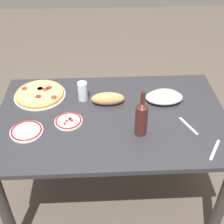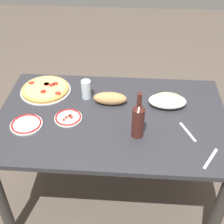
{
  "view_description": "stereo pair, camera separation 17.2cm",
  "coord_description": "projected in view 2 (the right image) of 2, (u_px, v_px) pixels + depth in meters",
  "views": [
    {
      "loc": [
        0.07,
        1.44,
        1.94
      ],
      "look_at": [
        0.0,
        0.0,
        0.79
      ],
      "focal_mm": 48.83,
      "sensor_mm": 36.0,
      "label": 1
    },
    {
      "loc": [
        -0.1,
        1.44,
        1.94
      ],
      "look_at": [
        0.0,
        0.0,
        0.79
      ],
      "focal_mm": 48.83,
      "sensor_mm": 36.0,
      "label": 2
    }
  ],
  "objects": [
    {
      "name": "fork_left",
      "position": [
        211.0,
        159.0,
        1.59
      ],
      "size": [
        0.1,
        0.15,
        0.0
      ],
      "primitive_type": "cube",
      "rotation": [
        0.0,
        0.0,
        1.01
      ],
      "color": "#B7B7BC",
      "rests_on": "dining_table"
    },
    {
      "name": "ground_plane",
      "position": [
        112.0,
        192.0,
        2.34
      ],
      "size": [
        8.0,
        8.0,
        0.0
      ],
      "primitive_type": "plane",
      "color": "brown",
      "rests_on": "ground"
    },
    {
      "name": "dining_table",
      "position": [
        112.0,
        130.0,
        1.94
      ],
      "size": [
        1.41,
        0.89,
        0.76
      ],
      "color": "#2D2D33",
      "rests_on": "ground"
    },
    {
      "name": "baked_pasta_dish",
      "position": [
        168.0,
        100.0,
        1.92
      ],
      "size": [
        0.24,
        0.15,
        0.08
      ],
      "color": "white",
      "rests_on": "dining_table"
    },
    {
      "name": "bread_loaf",
      "position": [
        110.0,
        98.0,
        1.94
      ],
      "size": [
        0.21,
        0.09,
        0.08
      ],
      "primitive_type": "ellipsoid",
      "color": "tan",
      "rests_on": "dining_table"
    },
    {
      "name": "pepperoni_pizza",
      "position": [
        45.0,
        89.0,
        2.07
      ],
      "size": [
        0.34,
        0.34,
        0.03
      ],
      "color": "#B7B7BC",
      "rests_on": "dining_table"
    },
    {
      "name": "side_plate_far",
      "position": [
        26.0,
        124.0,
        1.79
      ],
      "size": [
        0.19,
        0.19,
        0.02
      ],
      "color": "white",
      "rests_on": "dining_table"
    },
    {
      "name": "wine_bottle",
      "position": [
        138.0,
        119.0,
        1.66
      ],
      "size": [
        0.07,
        0.07,
        0.29
      ],
      "color": "#471E19",
      "rests_on": "dining_table"
    },
    {
      "name": "side_plate_near",
      "position": [
        68.0,
        118.0,
        1.84
      ],
      "size": [
        0.17,
        0.17,
        0.02
      ],
      "color": "white",
      "rests_on": "dining_table"
    },
    {
      "name": "water_glass",
      "position": [
        86.0,
        89.0,
        1.98
      ],
      "size": [
        0.06,
        0.06,
        0.13
      ],
      "primitive_type": "cylinder",
      "color": "silver",
      "rests_on": "dining_table"
    },
    {
      "name": "fork_right",
      "position": [
        188.0,
        132.0,
        1.75
      ],
      "size": [
        0.08,
        0.16,
        0.0
      ],
      "primitive_type": "cube",
      "rotation": [
        0.0,
        0.0,
        1.99
      ],
      "color": "#B7B7BC",
      "rests_on": "dining_table"
    }
  ]
}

